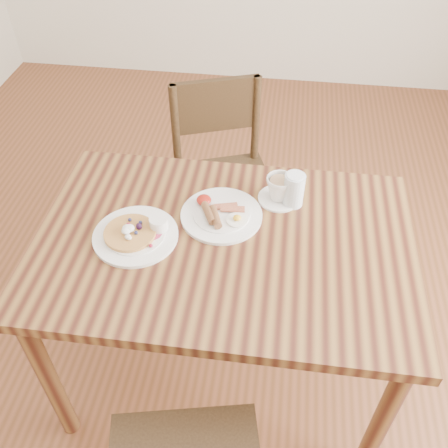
# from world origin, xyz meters

# --- Properties ---
(ground) EXTENTS (5.00, 5.00, 0.00)m
(ground) POSITION_xyz_m (0.00, 0.00, 0.00)
(ground) COLOR brown
(ground) RESTS_ON ground
(dining_table) EXTENTS (1.20, 0.80, 0.75)m
(dining_table) POSITION_xyz_m (0.00, 0.00, 0.65)
(dining_table) COLOR brown
(dining_table) RESTS_ON ground
(chair_far) EXTENTS (0.54, 0.54, 0.88)m
(chair_far) POSITION_xyz_m (-0.10, 0.65, 0.49)
(chair_far) COLOR #3A2815
(chair_far) RESTS_ON ground
(pancake_plate) EXTENTS (0.27, 0.27, 0.06)m
(pancake_plate) POSITION_xyz_m (-0.28, -0.02, 0.76)
(pancake_plate) COLOR white
(pancake_plate) RESTS_ON dining_table
(breakfast_plate) EXTENTS (0.27, 0.27, 0.04)m
(breakfast_plate) POSITION_xyz_m (-0.03, 0.11, 0.76)
(breakfast_plate) COLOR white
(breakfast_plate) RESTS_ON dining_table
(teacup_saucer) EXTENTS (0.14, 0.14, 0.09)m
(teacup_saucer) POSITION_xyz_m (0.16, 0.22, 0.79)
(teacup_saucer) COLOR white
(teacup_saucer) RESTS_ON dining_table
(water_glass) EXTENTS (0.07, 0.07, 0.12)m
(water_glass) POSITION_xyz_m (0.21, 0.20, 0.81)
(water_glass) COLOR silver
(water_glass) RESTS_ON dining_table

